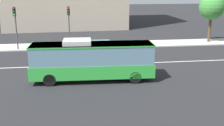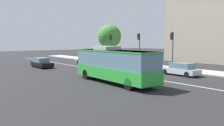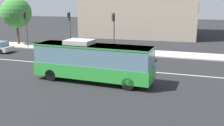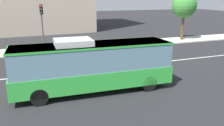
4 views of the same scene
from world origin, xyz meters
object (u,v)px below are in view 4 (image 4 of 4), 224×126
object	(u,v)px
traffic_light_near_corner	(42,20)
transit_bus	(93,64)
street_tree_kerbside_centre	(184,6)
sedan_silver_ahead	(80,50)

from	to	relation	value
traffic_light_near_corner	transit_bus	bearing A→B (deg)	9.44
transit_bus	traffic_light_near_corner	size ratio (longest dim) A/B	1.94
traffic_light_near_corner	street_tree_kerbside_centre	bearing A→B (deg)	94.55
sedan_silver_ahead	street_tree_kerbside_centre	bearing A→B (deg)	-162.81
traffic_light_near_corner	street_tree_kerbside_centre	world-z (taller)	street_tree_kerbside_centre
sedan_silver_ahead	traffic_light_near_corner	world-z (taller)	traffic_light_near_corner
transit_bus	sedan_silver_ahead	distance (m)	9.19
sedan_silver_ahead	street_tree_kerbside_centre	xyz separation A→B (m)	(15.47, 4.22, 3.98)
transit_bus	sedan_silver_ahead	world-z (taller)	transit_bus
street_tree_kerbside_centre	transit_bus	bearing A→B (deg)	-141.49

